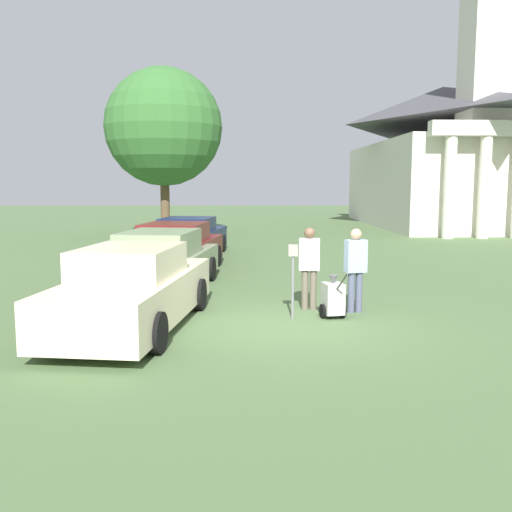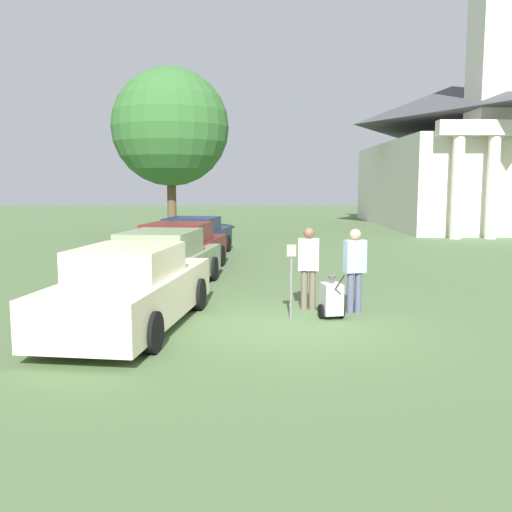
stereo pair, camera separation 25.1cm
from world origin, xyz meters
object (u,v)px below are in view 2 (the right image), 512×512
at_px(person_supervisor, 355,265).
at_px(church, 453,149).
at_px(parked_car_navy, 194,238).
at_px(equipment_cart, 332,299).
at_px(parked_car_sage, 164,264).
at_px(parked_car_cream, 132,290).
at_px(person_worker, 309,263).
at_px(parked_car_maroon, 180,250).
at_px(parking_meter, 292,268).

relative_size(person_supervisor, church, 0.09).
height_order(parked_car_navy, church, church).
xyz_separation_m(person_supervisor, equipment_cart, (-0.52, -0.47, -0.59)).
bearing_deg(parked_car_sage, parked_car_navy, 97.63).
xyz_separation_m(parked_car_navy, person_supervisor, (4.24, -9.10, 0.31)).
bearing_deg(church, parked_car_cream, -119.54).
bearing_deg(person_worker, parked_car_navy, -61.93).
relative_size(parked_car_maroon, church, 0.26).
bearing_deg(parked_car_cream, person_worker, 31.59).
relative_size(parked_car_navy, church, 0.27).
distance_m(person_supervisor, equipment_cart, 0.91).
height_order(parked_car_cream, person_supervisor, person_supervisor).
bearing_deg(parked_car_cream, parking_meter, 20.41).
bearing_deg(parked_car_cream, equipment_cart, 18.48).
bearing_deg(parked_car_cream, parked_car_maroon, 97.64).
relative_size(parked_car_cream, parked_car_sage, 0.95).
distance_m(parked_car_sage, parking_meter, 4.10).
distance_m(parked_car_sage, church, 26.28).
xyz_separation_m(person_worker, equipment_cart, (0.38, -0.77, -0.59)).
distance_m(parking_meter, person_worker, 0.92).
height_order(person_worker, equipment_cart, person_worker).
relative_size(parking_meter, church, 0.07).
bearing_deg(parked_car_maroon, parking_meter, -55.45).
bearing_deg(person_worker, church, -107.48).
bearing_deg(person_worker, equipment_cart, 123.65).
distance_m(person_worker, equipment_cart, 1.04).
bearing_deg(equipment_cart, person_supervisor, 32.08).
height_order(parked_car_sage, person_worker, person_worker).
bearing_deg(church, person_supervisor, -112.69).
bearing_deg(parking_meter, parked_car_maroon, 116.90).
height_order(parking_meter, equipment_cart, parking_meter).
height_order(parked_car_maroon, person_supervisor, person_supervisor).
bearing_deg(parked_car_maroon, parked_car_cream, -82.36).
distance_m(person_worker, church, 26.39).
xyz_separation_m(parking_meter, church, (11.35, 24.54, 3.73)).
relative_size(equipment_cart, church, 0.05).
relative_size(parked_car_maroon, parked_car_navy, 0.96).
relative_size(parking_meter, person_supervisor, 0.84).
bearing_deg(parking_meter, person_worker, 63.41).
xyz_separation_m(parked_car_cream, parked_car_maroon, (0.00, 6.44, -0.01)).
height_order(parked_car_maroon, person_worker, person_worker).
bearing_deg(church, person_worker, -114.76).
relative_size(parked_car_navy, person_worker, 3.04).
distance_m(parked_car_sage, parked_car_navy, 6.77).
xyz_separation_m(parked_car_navy, equipment_cart, (3.72, -9.57, -0.28)).
xyz_separation_m(parked_car_navy, parking_meter, (2.93, -9.62, 0.34)).
distance_m(parked_car_maroon, parked_car_navy, 3.85).
bearing_deg(church, equipment_cart, -113.32).
bearing_deg(parked_car_maroon, church, 60.37).
height_order(parked_car_sage, equipment_cart, parked_car_sage).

